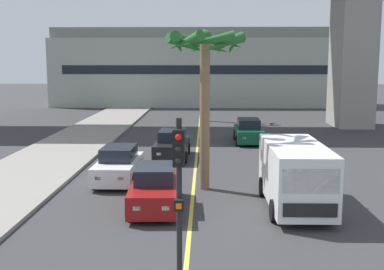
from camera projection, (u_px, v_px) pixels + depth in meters
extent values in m
cube|color=gray|center=(4.00, 187.00, 20.38)|extent=(4.80, 80.00, 0.15)
cube|color=#DBCC4C|center=(197.00, 154.00, 28.08)|extent=(0.14, 56.00, 0.01)
cube|color=gray|center=(353.00, 43.00, 39.10)|extent=(2.80, 4.40, 13.51)
cube|color=#ADB2A8|center=(201.00, 72.00, 58.56)|extent=(35.24, 8.00, 7.93)
cube|color=gray|center=(201.00, 34.00, 57.86)|extent=(34.53, 7.20, 1.20)
cube|color=black|center=(201.00, 70.00, 54.53)|extent=(31.72, 0.04, 1.00)
cube|color=#0C4728|center=(249.00, 134.00, 31.88)|extent=(1.70, 4.10, 0.80)
cube|color=black|center=(249.00, 123.00, 31.93)|extent=(1.40, 2.05, 0.60)
cube|color=#F2EDCC|center=(259.00, 138.00, 29.88)|extent=(0.24, 0.08, 0.14)
cube|color=#F2EDCC|center=(244.00, 138.00, 29.90)|extent=(0.24, 0.08, 0.14)
cylinder|color=black|center=(263.00, 141.00, 30.65)|extent=(0.22, 0.64, 0.64)
cylinder|color=black|center=(238.00, 141.00, 30.69)|extent=(0.22, 0.64, 0.64)
cylinder|color=black|center=(259.00, 135.00, 33.16)|extent=(0.22, 0.64, 0.64)
cylinder|color=black|center=(235.00, 135.00, 33.20)|extent=(0.22, 0.64, 0.64)
cube|color=white|center=(119.00, 169.00, 21.58)|extent=(1.74, 4.12, 0.80)
cube|color=black|center=(119.00, 153.00, 21.62)|extent=(1.42, 2.06, 0.60)
cube|color=#F2EDCC|center=(121.00, 178.00, 19.57)|extent=(0.24, 0.08, 0.14)
cube|color=#F2EDCC|center=(98.00, 178.00, 19.60)|extent=(0.24, 0.08, 0.14)
cylinder|color=black|center=(132.00, 181.00, 20.33)|extent=(0.23, 0.64, 0.64)
cylinder|color=black|center=(94.00, 181.00, 20.39)|extent=(0.23, 0.64, 0.64)
cylinder|color=black|center=(141.00, 168.00, 22.84)|extent=(0.23, 0.64, 0.64)
cylinder|color=black|center=(107.00, 168.00, 22.90)|extent=(0.23, 0.64, 0.64)
cube|color=maroon|center=(155.00, 193.00, 17.61)|extent=(1.86, 4.16, 0.80)
cube|color=black|center=(155.00, 174.00, 17.66)|extent=(1.47, 2.10, 0.60)
cube|color=#F2EDCC|center=(166.00, 208.00, 15.63)|extent=(0.24, 0.09, 0.14)
cube|color=#F2EDCC|center=(137.00, 208.00, 15.61)|extent=(0.24, 0.09, 0.14)
cylinder|color=black|center=(177.00, 210.00, 16.41)|extent=(0.24, 0.65, 0.64)
cylinder|color=black|center=(129.00, 210.00, 16.39)|extent=(0.24, 0.65, 0.64)
cylinder|color=black|center=(178.00, 190.00, 18.92)|extent=(0.24, 0.65, 0.64)
cylinder|color=black|center=(137.00, 191.00, 18.90)|extent=(0.24, 0.65, 0.64)
cube|color=black|center=(172.00, 148.00, 26.71)|extent=(1.83, 4.15, 0.80)
cube|color=black|center=(172.00, 135.00, 26.75)|extent=(1.46, 2.10, 0.60)
cube|color=#F2EDCC|center=(177.00, 154.00, 24.69)|extent=(0.24, 0.09, 0.14)
cube|color=#F2EDCC|center=(159.00, 154.00, 24.74)|extent=(0.24, 0.09, 0.14)
cylinder|color=black|center=(185.00, 157.00, 25.44)|extent=(0.24, 0.65, 0.64)
cylinder|color=black|center=(154.00, 157.00, 25.54)|extent=(0.24, 0.65, 0.64)
cylinder|color=black|center=(188.00, 149.00, 27.95)|extent=(0.24, 0.65, 0.64)
cylinder|color=black|center=(160.00, 148.00, 28.05)|extent=(0.24, 0.65, 0.64)
cube|color=white|center=(295.00, 173.00, 17.56)|extent=(2.02, 5.21, 2.10)
cube|color=black|center=(311.00, 181.00, 14.98)|extent=(1.80, 0.09, 0.80)
cube|color=black|center=(310.00, 210.00, 15.06)|extent=(1.70, 0.07, 0.44)
cylinder|color=black|center=(331.00, 211.00, 16.14)|extent=(0.26, 0.76, 0.76)
cylinder|color=black|center=(274.00, 211.00, 16.18)|extent=(0.26, 0.76, 0.76)
cylinder|color=black|center=(311.00, 187.00, 19.22)|extent=(0.26, 0.76, 0.76)
cylinder|color=black|center=(263.00, 187.00, 19.26)|extent=(0.26, 0.76, 0.76)
cylinder|color=black|center=(179.00, 217.00, 10.14)|extent=(0.12, 0.12, 4.20)
cube|color=black|center=(179.00, 148.00, 9.78)|extent=(0.24, 0.20, 0.76)
sphere|color=red|center=(178.00, 137.00, 9.64)|extent=(0.14, 0.14, 0.14)
sphere|color=black|center=(178.00, 149.00, 9.68)|extent=(0.14, 0.14, 0.14)
sphere|color=black|center=(178.00, 161.00, 9.71)|extent=(0.14, 0.14, 0.14)
cube|color=black|center=(179.00, 205.00, 9.98)|extent=(0.20, 0.16, 0.24)
cube|color=orange|center=(179.00, 206.00, 9.90)|extent=(0.12, 0.03, 0.12)
cylinder|color=brown|center=(205.00, 117.00, 19.94)|extent=(0.42, 0.42, 6.15)
sphere|color=#236028|center=(205.00, 37.00, 19.45)|extent=(0.60, 0.60, 0.60)
cone|color=#236028|center=(232.00, 46.00, 19.34)|extent=(0.70, 2.22, 1.07)
cone|color=#236028|center=(225.00, 43.00, 20.14)|extent=(1.75, 1.96, 0.83)
cone|color=#236028|center=(206.00, 46.00, 20.55)|extent=(2.20, 0.51, 1.02)
cone|color=#236028|center=(188.00, 45.00, 20.29)|extent=(1.90, 1.81, 1.01)
cone|color=#236028|center=(179.00, 45.00, 19.59)|extent=(0.57, 2.21, 1.00)
cone|color=#236028|center=(184.00, 43.00, 18.83)|extent=(1.74, 1.97, 0.90)
cone|color=#236028|center=(207.00, 41.00, 18.42)|extent=(2.22, 0.59, 0.81)
cone|color=#236028|center=(222.00, 44.00, 18.65)|extent=(1.98, 1.71, 1.02)
cylinder|color=brown|center=(206.00, 85.00, 42.91)|extent=(0.44, 0.44, 6.54)
sphere|color=#236028|center=(207.00, 46.00, 42.39)|extent=(0.60, 0.60, 0.60)
cone|color=#236028|center=(219.00, 50.00, 42.38)|extent=(0.51, 2.21, 1.08)
cone|color=#236028|center=(212.00, 49.00, 43.39)|extent=(2.20, 1.31, 0.93)
cone|color=#236028|center=(201.00, 50.00, 43.42)|extent=(2.16, 1.38, 1.12)
cone|color=#236028|center=(194.00, 48.00, 42.56)|extent=(0.65, 2.24, 0.87)
cone|color=#236028|center=(199.00, 49.00, 41.59)|extent=(2.03, 1.67, 0.97)
cone|color=#236028|center=(213.00, 48.00, 41.51)|extent=(2.10, 1.56, 0.94)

